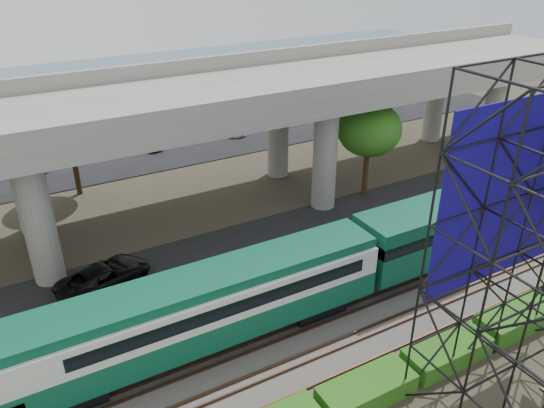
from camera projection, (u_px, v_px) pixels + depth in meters
ground at (298, 348)px, 27.13m from camera, size 140.00×140.00×0.00m
ballast_bed at (278, 324)px, 28.63m from camera, size 90.00×12.00×0.20m
service_road at (215, 252)px, 35.25m from camera, size 90.00×5.00×0.08m
parking_lot at (121, 142)px, 53.48m from camera, size 90.00×18.00×0.08m
harbor_water at (77, 92)px, 70.56m from camera, size 140.00×40.00×0.03m
rail_tracks at (278, 322)px, 28.55m from camera, size 90.00×9.52×0.16m
commuter_train at (241, 295)px, 26.41m from camera, size 29.30×3.06×4.30m
overpass at (155, 114)px, 35.15m from camera, size 80.00×12.00×12.40m
hedge_strip at (367, 389)px, 23.97m from camera, size 34.60×1.80×1.20m
trees at (111, 159)px, 35.09m from camera, size 40.94×16.94×7.69m
suv at (104, 277)px, 31.27m from camera, size 6.19×4.37×1.57m
parked_cars at (114, 138)px, 52.76m from camera, size 35.85×9.38×1.30m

